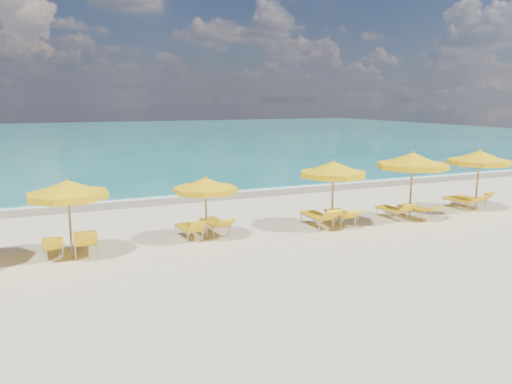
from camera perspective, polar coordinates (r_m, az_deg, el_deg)
name	(u,v)px	position (r m, az deg, el deg)	size (l,w,h in m)	color
ground_plane	(274,235)	(16.66, 2.06, -4.93)	(120.00, 120.00, 0.00)	beige
ocean	(102,137)	(63.02, -17.17, 6.02)	(120.00, 80.00, 0.30)	#157874
wet_sand_band	(206,196)	(23.38, -5.76, -0.47)	(120.00, 2.60, 0.01)	tan
foam_line	(201,193)	(24.13, -6.34, -0.14)	(120.00, 1.20, 0.03)	white
whitecap_near	(60,175)	(31.81, -21.54, 1.77)	(14.00, 0.36, 0.05)	white
whitecap_far	(237,154)	(41.52, -2.23, 4.38)	(18.00, 0.30, 0.05)	white
umbrella_3	(68,190)	(14.79, -20.72, 0.21)	(2.95, 2.95, 2.30)	#AB8055
umbrella_4	(206,185)	(15.81, -5.79, 0.75)	(2.68, 2.68, 2.07)	#AB8055
umbrella_5	(333,170)	(17.53, 8.82, 2.53)	(2.76, 2.76, 2.39)	#AB8055
umbrella_6	(413,161)	(19.11, 17.46, 3.38)	(2.73, 2.73, 2.60)	#AB8055
umbrella_7	(479,158)	(21.94, 24.16, 3.56)	(2.72, 2.72, 2.49)	#AB8055
lounger_3_left	(52,249)	(15.61, -22.24, -6.02)	(0.60, 1.64, 0.76)	#A5A8AD
lounger_3_right	(86,245)	(15.54, -18.85, -5.70)	(0.79, 2.00, 0.91)	#A5A8AD
lounger_4_left	(189,232)	(16.37, -7.65, -4.56)	(0.69, 1.62, 0.78)	#A5A8AD
lounger_4_right	(215,227)	(16.85, -4.71, -4.02)	(0.68, 1.85, 0.74)	#A5A8AD
lounger_5_left	(318,220)	(17.80, 7.05, -3.23)	(0.67, 1.86, 0.84)	#A5A8AD
lounger_5_right	(341,218)	(18.26, 9.65, -2.97)	(0.79, 1.91, 0.77)	#A5A8AD
lounger_6_left	(392,213)	(19.57, 15.33, -2.34)	(0.62, 1.70, 0.75)	#A5A8AD
lounger_6_right	(415,212)	(19.99, 17.75, -2.20)	(0.77, 1.83, 0.64)	#A5A8AD
lounger_7_left	(460,203)	(22.24, 22.33, -1.22)	(0.86, 1.85, 0.74)	#A5A8AD
lounger_7_right	(471,202)	(22.89, 23.35, -1.01)	(0.70, 1.64, 0.78)	#A5A8AD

